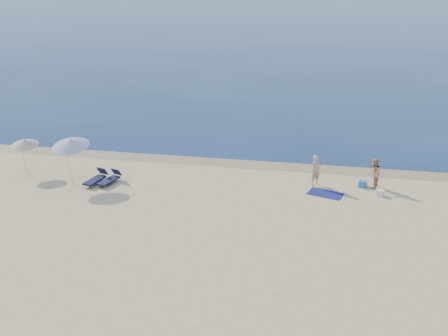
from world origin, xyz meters
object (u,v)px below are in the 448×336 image
object	(u,v)px
person_left	(316,170)
blue_cooler	(363,184)
person_right	(374,173)
umbrella_near	(70,143)

from	to	relation	value
person_left	blue_cooler	size ratio (longest dim) A/B	3.66
person_left	blue_cooler	distance (m)	2.64
person_right	umbrella_near	size ratio (longest dim) A/B	0.62
person_right	umbrella_near	distance (m)	16.34
person_right	blue_cooler	xyz separation A→B (m)	(-0.52, -0.00, -0.65)
blue_cooler	umbrella_near	xyz separation A→B (m)	(-15.62, -2.13, 2.08)
person_right	umbrella_near	bearing A→B (deg)	-68.21
person_left	person_right	size ratio (longest dim) A/B	1.05
person_right	blue_cooler	bearing A→B (deg)	-75.34
person_left	umbrella_near	xyz separation A→B (m)	(-13.09, -1.88, 1.39)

